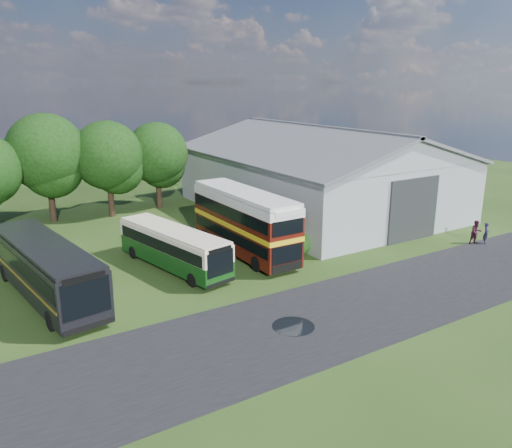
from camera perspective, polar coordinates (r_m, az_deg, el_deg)
ground at (r=29.14m, az=3.20°, el=-8.60°), size 120.00×120.00×0.00m
asphalt_road at (r=28.80m, az=11.65°, el=-9.24°), size 60.00×8.00×0.02m
puddle at (r=26.17m, az=4.28°, el=-11.62°), size 2.20×2.20×0.01m
storage_shed at (r=48.98m, az=7.01°, el=6.47°), size 18.80×24.80×8.15m
tree_mid at (r=47.41m, az=-22.85°, el=7.51°), size 6.80×6.80×9.60m
tree_right_a at (r=47.54m, az=-16.61°, el=7.50°), size 6.26×6.26×8.83m
tree_right_b at (r=49.84m, az=-11.27°, el=7.93°), size 5.98×5.98×8.45m
shrub_front at (r=36.72m, az=5.02°, el=-3.37°), size 1.70×1.70×1.70m
shrub_mid at (r=38.25m, az=3.24°, el=-2.54°), size 1.60×1.60×1.60m
bus_green_single at (r=33.77m, az=-9.44°, el=-2.64°), size 4.25×10.24×2.75m
bus_maroon_double at (r=36.00m, az=-1.36°, el=0.16°), size 2.83×10.83×4.65m
bus_dark_single at (r=31.14m, az=-22.92°, el=-4.73°), size 4.51×12.36×3.33m
visitor_a at (r=42.43m, az=24.82°, el=-0.98°), size 0.73×0.67×1.66m
visitor_b at (r=42.02m, az=23.85°, el=-0.88°), size 1.07×0.94×1.86m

